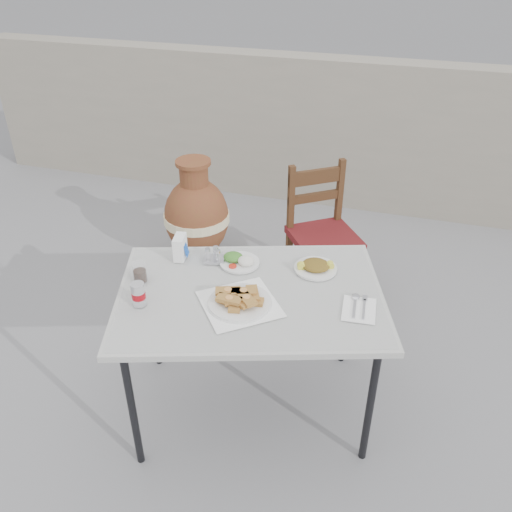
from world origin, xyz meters
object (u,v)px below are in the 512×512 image
(napkin_holder, at_px, (180,247))
(terracotta_urn, at_px, (197,218))
(condiment_caddy, at_px, (214,256))
(pide_plate, at_px, (240,299))
(cola_glass, at_px, (140,273))
(salad_rice_plate, at_px, (239,260))
(salad_chopped_plate, at_px, (316,266))
(cafe_table, at_px, (250,301))
(soda_can, at_px, (138,294))
(chair, at_px, (322,233))

(napkin_holder, height_order, terracotta_urn, napkin_holder)
(napkin_holder, xyz_separation_m, condiment_caddy, (0.17, 0.02, -0.03))
(pide_plate, height_order, cola_glass, cola_glass)
(salad_rice_plate, distance_m, salad_chopped_plate, 0.36)
(cafe_table, height_order, pide_plate, pide_plate)
(soda_can, bearing_deg, condiment_caddy, 65.66)
(napkin_holder, bearing_deg, cafe_table, -33.39)
(cafe_table, bearing_deg, cola_glass, -173.47)
(napkin_holder, bearing_deg, pide_plate, -44.81)
(pide_plate, bearing_deg, condiment_caddy, 127.59)
(pide_plate, distance_m, salad_chopped_plate, 0.44)
(cola_glass, distance_m, chair, 1.33)
(chair, height_order, terracotta_urn, chair)
(pide_plate, xyz_separation_m, chair, (0.15, 1.16, -0.29))
(napkin_holder, bearing_deg, salad_rice_plate, -3.62)
(cafe_table, height_order, cola_glass, cola_glass)
(salad_rice_plate, height_order, soda_can, soda_can)
(salad_rice_plate, distance_m, condiment_caddy, 0.12)
(condiment_caddy, distance_m, terracotta_urn, 1.16)
(terracotta_urn, bearing_deg, napkin_holder, -71.04)
(napkin_holder, distance_m, chair, 1.09)
(cafe_table, xyz_separation_m, terracotta_urn, (-0.75, 1.17, -0.30))
(salad_chopped_plate, distance_m, cola_glass, 0.81)
(cola_glass, relative_size, chair, 0.11)
(soda_can, bearing_deg, cafe_table, 26.97)
(salad_rice_plate, height_order, napkin_holder, napkin_holder)
(pide_plate, relative_size, terracotta_urn, 0.55)
(soda_can, relative_size, napkin_holder, 0.91)
(pide_plate, xyz_separation_m, cola_glass, (-0.49, 0.04, 0.01))
(cola_glass, height_order, condiment_caddy, cola_glass)
(cafe_table, bearing_deg, pide_plate, -100.95)
(cafe_table, xyz_separation_m, cola_glass, (-0.51, -0.06, 0.09))
(cafe_table, xyz_separation_m, salad_chopped_plate, (0.24, 0.26, 0.07))
(cafe_table, height_order, soda_can, soda_can)
(cafe_table, height_order, salad_rice_plate, salad_rice_plate)
(cafe_table, relative_size, cola_glass, 14.82)
(soda_can, distance_m, condiment_caddy, 0.46)
(salad_chopped_plate, xyz_separation_m, cola_glass, (-0.75, -0.32, 0.02))
(soda_can, height_order, condiment_caddy, soda_can)
(terracotta_urn, bearing_deg, chair, -6.77)
(pide_plate, distance_m, cola_glass, 0.49)
(soda_can, xyz_separation_m, terracotta_urn, (-0.32, 1.39, -0.41))
(chair, bearing_deg, pide_plate, -132.70)
(salad_chopped_plate, height_order, napkin_holder, napkin_holder)
(terracotta_urn, bearing_deg, pide_plate, -59.95)
(cafe_table, distance_m, pide_plate, 0.12)
(salad_chopped_plate, xyz_separation_m, terracotta_urn, (-0.99, 0.91, -0.37))
(cafe_table, xyz_separation_m, chair, (0.14, 1.07, -0.22))
(pide_plate, relative_size, chair, 0.50)
(cafe_table, xyz_separation_m, pide_plate, (-0.02, -0.09, 0.08))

